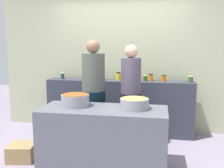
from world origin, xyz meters
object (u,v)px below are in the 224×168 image
(preserve_jar_6, at_px, (145,78))
(cook_with_tongs, at_px, (94,101))
(cooking_pot_left, at_px, (75,100))
(preserve_jar_8, at_px, (164,78))
(preserve_jar_3, at_px, (103,76))
(preserve_jar_0, at_px, (62,76))
(preserve_jar_1, at_px, (86,76))
(cooking_pot_center, at_px, (134,104))
(cook_in_cap, at_px, (131,102))
(bread_crate, at_px, (22,152))
(preserve_jar_9, at_px, (191,79))
(preserve_jar_5, at_px, (131,78))
(preserve_jar_4, at_px, (118,76))
(preserve_jar_7, at_px, (151,77))
(preserve_jar_2, at_px, (94,76))

(preserve_jar_6, relative_size, cook_with_tongs, 0.06)
(cooking_pot_left, bearing_deg, preserve_jar_8, 48.59)
(preserve_jar_3, bearing_deg, preserve_jar_0, 177.73)
(cooking_pot_left, bearing_deg, preserve_jar_1, 99.58)
(cooking_pot_center, relative_size, cook_in_cap, 0.23)
(cook_with_tongs, height_order, bread_crate, cook_with_tongs)
(cooking_pot_left, xyz_separation_m, cooking_pot_center, (0.82, -0.01, -0.01))
(preserve_jar_9, xyz_separation_m, bread_crate, (-2.46, -1.41, -0.94))
(cooking_pot_center, bearing_deg, cook_in_cap, 100.32)
(preserve_jar_5, bearing_deg, preserve_jar_1, 175.25)
(preserve_jar_4, distance_m, bread_crate, 2.09)
(preserve_jar_6, height_order, preserve_jar_9, preserve_jar_9)
(preserve_jar_6, distance_m, preserve_jar_7, 0.10)
(preserve_jar_8, bearing_deg, preserve_jar_9, -5.43)
(preserve_jar_0, relative_size, preserve_jar_9, 1.03)
(preserve_jar_3, relative_size, cooking_pot_left, 0.36)
(preserve_jar_0, bearing_deg, cooking_pot_left, -62.98)
(preserve_jar_0, xyz_separation_m, preserve_jar_6, (1.58, 0.01, -0.01))
(cook_in_cap, bearing_deg, preserve_jar_3, 132.31)
(preserve_jar_5, relative_size, preserve_jar_6, 1.14)
(preserve_jar_7, distance_m, cooking_pot_left, 1.70)
(preserve_jar_6, bearing_deg, cook_in_cap, -104.95)
(preserve_jar_4, bearing_deg, preserve_jar_8, 2.00)
(preserve_jar_9, bearing_deg, preserve_jar_1, 178.43)
(preserve_jar_6, xyz_separation_m, preserve_jar_8, (0.33, -0.00, 0.01))
(preserve_jar_9, relative_size, cooking_pot_center, 0.29)
(preserve_jar_4, bearing_deg, cook_with_tongs, -108.46)
(cooking_pot_center, bearing_deg, preserve_jar_0, 137.84)
(preserve_jar_2, bearing_deg, preserve_jar_3, -11.52)
(preserve_jar_1, bearing_deg, preserve_jar_3, -7.31)
(cooking_pot_left, height_order, cook_with_tongs, cook_with_tongs)
(preserve_jar_6, bearing_deg, bread_crate, -139.10)
(preserve_jar_9, xyz_separation_m, cooking_pot_left, (-1.67, -1.33, -0.16))
(preserve_jar_4, distance_m, cook_in_cap, 0.79)
(preserve_jar_2, distance_m, cooking_pot_left, 1.38)
(preserve_jar_4, height_order, preserve_jar_7, preserve_jar_4)
(preserve_jar_2, bearing_deg, preserve_jar_9, -1.48)
(preserve_jar_2, relative_size, preserve_jar_9, 1.28)
(preserve_jar_3, relative_size, cook_in_cap, 0.08)
(preserve_jar_0, height_order, cook_in_cap, cook_in_cap)
(cooking_pot_left, bearing_deg, preserve_jar_3, 85.71)
(cooking_pot_left, bearing_deg, cooking_pot_center, -0.59)
(preserve_jar_2, distance_m, preserve_jar_4, 0.47)
(preserve_jar_3, xyz_separation_m, cook_with_tongs, (0.02, -0.79, -0.29))
(preserve_jar_0, distance_m, preserve_jar_1, 0.46)
(preserve_jar_3, bearing_deg, cook_with_tongs, -88.29)
(preserve_jar_2, relative_size, bread_crate, 0.39)
(bread_crate, bearing_deg, cook_with_tongs, 33.97)
(preserve_jar_7, xyz_separation_m, cook_in_cap, (-0.28, -0.70, -0.31))
(cooking_pot_left, xyz_separation_m, cook_with_tongs, (0.12, 0.54, -0.12))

